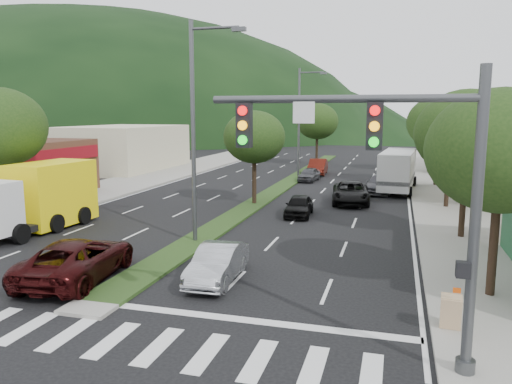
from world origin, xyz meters
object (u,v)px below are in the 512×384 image
(tree_med_far, at_px, (317,121))
(car_queue_e, at_px, (309,174))
(streetlight_near, at_px, (197,122))
(suv_maroon, at_px, (78,259))
(car_queue_b, at_px, (381,184))
(a_frame_sign, at_px, (451,309))
(tree_r_b, at_px, (468,134))
(tree_r_d, at_px, (438,123))
(car_queue_c, at_px, (318,167))
(tree_med_near, at_px, (254,137))
(streetlight_mid, at_px, (301,117))
(car_queue_d, at_px, (351,193))
(sedan_silver, at_px, (217,263))
(motorhome, at_px, (398,170))
(tree_r_c, at_px, (450,133))
(traffic_signal, at_px, (402,174))
(box_truck, at_px, (40,199))
(tree_r_e, at_px, (431,124))
(car_queue_a, at_px, (299,206))
(tree_r_a, at_px, (501,151))

(tree_med_far, xyz_separation_m, car_queue_e, (1.50, -13.72, -4.40))
(streetlight_near, xyz_separation_m, suv_maroon, (-2.26, -6.00, -4.82))
(car_queue_b, height_order, a_frame_sign, a_frame_sign)
(tree_r_b, bearing_deg, tree_r_d, 90.00)
(tree_med_far, bearing_deg, car_queue_c, -80.24)
(tree_r_b, height_order, tree_med_near, tree_r_b)
(tree_r_b, xyz_separation_m, tree_med_far, (-12.00, 32.00, -0.03))
(tree_med_near, relative_size, suv_maroon, 1.10)
(tree_r_d, relative_size, streetlight_mid, 0.72)
(car_queue_d, bearing_deg, sedan_silver, -106.64)
(tree_med_near, xyz_separation_m, motorhome, (9.00, 8.70, -2.79))
(tree_r_d, height_order, car_queue_e, tree_r_d)
(tree_r_b, relative_size, motorhome, 0.85)
(sedan_silver, bearing_deg, suv_maroon, -168.74)
(tree_r_c, relative_size, a_frame_sign, 5.24)
(traffic_signal, height_order, tree_med_far, tree_med_far)
(tree_r_c, distance_m, car_queue_e, 15.27)
(traffic_signal, relative_size, sedan_silver, 1.78)
(a_frame_sign, bearing_deg, box_truck, 164.17)
(tree_r_e, bearing_deg, tree_med_far, 161.57)
(tree_r_e, relative_size, tree_med_far, 0.97)
(tree_r_c, distance_m, sedan_silver, 19.53)
(tree_med_far, xyz_separation_m, suv_maroon, (-2.05, -42.00, -4.24))
(tree_r_c, bearing_deg, sedan_silver, -118.60)
(sedan_silver, bearing_deg, tree_r_d, 68.29)
(a_frame_sign, bearing_deg, streetlight_mid, 113.02)
(streetlight_mid, relative_size, suv_maroon, 1.82)
(traffic_signal, relative_size, streetlight_near, 0.70)
(car_queue_c, xyz_separation_m, box_truck, (-10.15, -27.01, 0.86))
(streetlight_mid, bearing_deg, tree_r_e, 30.69)
(traffic_signal, xyz_separation_m, a_frame_sign, (1.47, 2.43, -3.95))
(traffic_signal, xyz_separation_m, car_queue_c, (-7.53, 36.82, -3.88))
(sedan_silver, relative_size, suv_maroon, 0.72)
(traffic_signal, xyz_separation_m, car_queue_d, (-2.99, 21.82, -3.93))
(sedan_silver, relative_size, box_truck, 0.56)
(tree_med_far, distance_m, motorhome, 19.79)
(tree_r_b, distance_m, car_queue_a, 10.12)
(tree_r_d, xyz_separation_m, streetlight_near, (-11.79, -22.00, 0.40))
(tree_med_near, height_order, suv_maroon, tree_med_near)
(tree_r_a, height_order, tree_r_e, tree_r_e)
(tree_r_b, bearing_deg, car_queue_d, 125.77)
(tree_r_a, bearing_deg, sedan_silver, -175.22)
(tree_r_e, xyz_separation_m, a_frame_sign, (-1.50, -39.11, -4.19))
(tree_med_near, bearing_deg, motorhome, 44.02)
(streetlight_near, xyz_separation_m, motorhome, (8.80, 18.70, -3.95))
(tree_med_near, bearing_deg, car_queue_e, 83.03)
(tree_r_e, distance_m, car_queue_d, 21.02)
(tree_r_a, distance_m, car_queue_a, 14.73)
(tree_r_d, xyz_separation_m, suv_maroon, (-14.05, -28.00, -4.42))
(traffic_signal, xyz_separation_m, box_truck, (-17.68, 9.81, -3.03))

